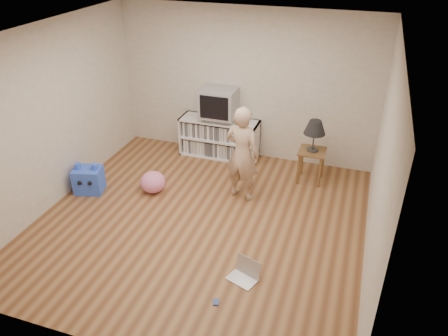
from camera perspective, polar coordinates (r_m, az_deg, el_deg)
The scene contains 13 objects.
ground at distance 6.27m, azimuth -3.14°, elevation -7.02°, with size 4.50×4.50×0.00m, color brown.
walls at distance 5.60m, azimuth -3.50°, elevation 3.76°, with size 4.52×4.52×2.60m.
ceiling at distance 5.17m, azimuth -3.95°, elevation 16.87°, with size 4.50×4.50×0.01m, color white.
media_unit at distance 7.85m, azimuth -0.58°, elevation 4.01°, with size 1.40×0.45×0.70m.
dvd_deck at distance 7.68m, azimuth -0.64°, elevation 6.56°, with size 0.45×0.35×0.07m, color gray.
crt_tv at distance 7.57m, azimuth -0.66°, elevation 8.54°, with size 0.60×0.53×0.50m.
side_table at distance 7.16m, azimuth 11.36°, elevation 1.31°, with size 0.42×0.42×0.55m.
table_lamp at distance 6.93m, azimuth 11.79°, elevation 5.14°, with size 0.34×0.34×0.52m.
person at distance 6.44m, azimuth 2.39°, elevation 1.84°, with size 0.54×0.36×1.48m, color tan.
laptop at distance 5.37m, azimuth 2.77°, elevation -13.54°, with size 0.41×0.37×0.23m.
playing_cards at distance 5.11m, azimuth -1.07°, elevation -17.11°, with size 0.07×0.09×0.02m, color #3F57A8.
plush_blue at distance 7.15m, azimuth -17.27°, elevation -1.45°, with size 0.50×0.44×0.49m.
plush_pink at distance 6.93m, azimuth -9.27°, elevation -1.83°, with size 0.40×0.40×0.34m, color pink.
Camera 1 is at (1.92, -4.67, 3.71)m, focal length 35.00 mm.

